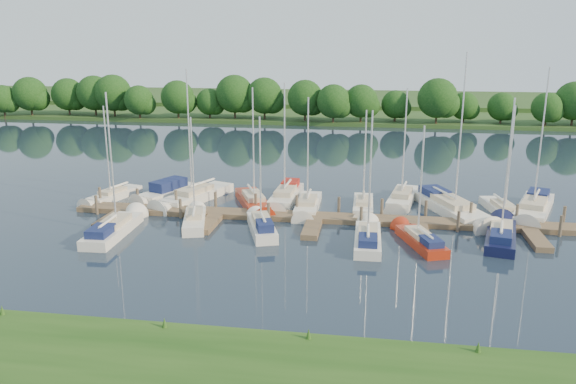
# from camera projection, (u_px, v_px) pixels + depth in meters

# --- Properties ---
(ground) EXTENTS (260.00, 260.00, 0.00)m
(ground) POSITION_uv_depth(u_px,v_px,m) (303.00, 256.00, 37.19)
(ground) COLOR #1C2838
(ground) RESTS_ON ground
(dock) EXTENTS (40.00, 6.00, 0.40)m
(dock) POSITION_uv_depth(u_px,v_px,m) (315.00, 220.00, 44.12)
(dock) COLOR brown
(dock) RESTS_ON ground
(mooring_pilings) EXTENTS (38.24, 2.84, 2.00)m
(mooring_pilings) POSITION_uv_depth(u_px,v_px,m) (317.00, 211.00, 45.09)
(mooring_pilings) COLOR #473D33
(mooring_pilings) RESTS_ON ground
(far_shore) EXTENTS (180.00, 30.00, 0.60)m
(far_shore) POSITION_uv_depth(u_px,v_px,m) (352.00, 114.00, 108.73)
(far_shore) COLOR #233E17
(far_shore) RESTS_ON ground
(distant_hill) EXTENTS (220.00, 40.00, 1.40)m
(distant_hill) POSITION_uv_depth(u_px,v_px,m) (357.00, 100.00, 132.50)
(distant_hill) COLOR #355927
(distant_hill) RESTS_ON ground
(treeline) EXTENTS (147.39, 10.15, 8.06)m
(treeline) POSITION_uv_depth(u_px,v_px,m) (373.00, 102.00, 95.03)
(treeline) COLOR #38281C
(treeline) RESTS_ON ground
(sailboat_n_0) EXTENTS (3.05, 6.89, 8.75)m
(sailboat_n_0) POSITION_uv_depth(u_px,v_px,m) (113.00, 196.00, 50.63)
(sailboat_n_0) COLOR silver
(sailboat_n_0) RESTS_ON ground
(motorboat) EXTENTS (4.32, 7.06, 2.02)m
(motorboat) POSITION_uv_depth(u_px,v_px,m) (167.00, 193.00, 51.25)
(motorboat) COLOR silver
(motorboat) RESTS_ON ground
(sailboat_n_2) EXTENTS (4.98, 9.34, 12.05)m
(sailboat_n_2) POSITION_uv_depth(u_px,v_px,m) (194.00, 198.00, 50.09)
(sailboat_n_2) COLOR silver
(sailboat_n_2) RESTS_ON ground
(sailboat_n_3) EXTENTS (4.64, 8.12, 10.58)m
(sailboat_n_3) POSITION_uv_depth(u_px,v_px,m) (254.00, 203.00, 48.47)
(sailboat_n_3) COLOR maroon
(sailboat_n_3) RESTS_ON ground
(sailboat_n_4) EXTENTS (2.26, 8.48, 10.90)m
(sailboat_n_4) POSITION_uv_depth(u_px,v_px,m) (286.00, 197.00, 50.10)
(sailboat_n_4) COLOR silver
(sailboat_n_4) RESTS_ON ground
(sailboat_n_5) EXTENTS (1.96, 7.72, 9.81)m
(sailboat_n_5) POSITION_uv_depth(u_px,v_px,m) (308.00, 207.00, 47.48)
(sailboat_n_5) COLOR silver
(sailboat_n_5) RESTS_ON ground
(sailboat_n_6) EXTENTS (1.70, 6.84, 8.80)m
(sailboat_n_6) POSITION_uv_depth(u_px,v_px,m) (363.00, 207.00, 47.41)
(sailboat_n_6) COLOR silver
(sailboat_n_6) RESTS_ON ground
(sailboat_n_7) EXTENTS (3.10, 8.22, 10.48)m
(sailboat_n_7) POSITION_uv_depth(u_px,v_px,m) (402.00, 200.00, 49.43)
(sailboat_n_7) COLOR silver
(sailboat_n_7) RESTS_ON ground
(sailboat_n_8) EXTENTS (5.86, 10.59, 13.53)m
(sailboat_n_8) POSITION_uv_depth(u_px,v_px,m) (452.00, 209.00, 46.55)
(sailboat_n_8) COLOR silver
(sailboat_n_8) RESTS_ON ground
(sailboat_n_9) EXTENTS (2.74, 7.38, 9.28)m
(sailboat_n_9) POSITION_uv_depth(u_px,v_px,m) (504.00, 211.00, 46.18)
(sailboat_n_9) COLOR silver
(sailboat_n_9) RESTS_ON ground
(sailboat_n_10) EXTENTS (5.09, 9.69, 12.36)m
(sailboat_n_10) POSITION_uv_depth(u_px,v_px,m) (534.00, 209.00, 46.47)
(sailboat_n_10) COLOR silver
(sailboat_n_10) RESTS_ON ground
(sailboat_s_0) EXTENTS (2.30, 8.42, 10.76)m
(sailboat_s_0) POSITION_uv_depth(u_px,v_px,m) (114.00, 230.00, 41.42)
(sailboat_s_0) COLOR silver
(sailboat_s_0) RESTS_ON ground
(sailboat_s_1) EXTENTS (2.99, 6.67, 8.77)m
(sailboat_s_1) POSITION_uv_depth(u_px,v_px,m) (195.00, 221.00, 43.56)
(sailboat_s_1) COLOR silver
(sailboat_s_1) RESTS_ON ground
(sailboat_s_2) EXTENTS (3.39, 6.81, 9.04)m
(sailboat_s_2) POSITION_uv_depth(u_px,v_px,m) (262.00, 228.00, 41.81)
(sailboat_s_2) COLOR silver
(sailboat_s_2) RESTS_ON ground
(sailboat_s_3) EXTENTS (1.87, 7.52, 9.69)m
(sailboat_s_3) POSITION_uv_depth(u_px,v_px,m) (368.00, 239.00, 39.48)
(sailboat_s_3) COLOR silver
(sailboat_s_3) RESTS_ON ground
(sailboat_s_4) EXTENTS (3.44, 6.70, 8.66)m
(sailboat_s_4) POSITION_uv_depth(u_px,v_px,m) (420.00, 240.00, 39.23)
(sailboat_s_4) COLOR maroon
(sailboat_s_4) RESTS_ON ground
(sailboat_s_5) EXTENTS (3.43, 8.27, 10.51)m
(sailboat_s_5) POSITION_uv_depth(u_px,v_px,m) (501.00, 236.00, 40.09)
(sailboat_s_5) COLOR #101337
(sailboat_s_5) RESTS_ON ground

